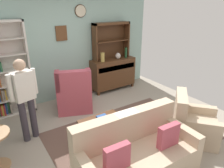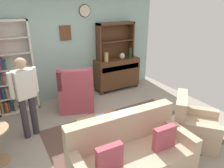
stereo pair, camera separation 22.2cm
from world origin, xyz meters
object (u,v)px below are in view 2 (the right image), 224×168
Objects in this scene: sideboard_hutch at (115,36)px; bottle_wine at (130,53)px; vase_round at (122,56)px; wingback_chair at (76,94)px; vase_tall at (106,57)px; bookshelf at (9,71)px; book_stack at (101,118)px; sideboard at (117,73)px; couch_floral at (131,156)px; coffee_table at (101,123)px; armchair_floral at (193,127)px; person_reading at (25,93)px.

sideboard_hutch reaches higher than bottle_wine.
wingback_chair is at bearing -162.54° from vase_round.
bookshelf is at bearing 176.11° from vase_tall.
bookshelf is at bearing 177.06° from vase_round.
bottle_wine is 0.28× the size of wingback_chair.
wingback_chair is 1.39m from book_stack.
bookshelf reaches higher than wingback_chair.
wingback_chair reaches higher than sideboard.
bookshelf reaches higher than sideboard_hutch.
bottle_wine reaches higher than sideboard.
couch_floral is (-1.53, -2.92, -0.20)m from sideboard.
sideboard is 5.25× the size of vase_tall.
vase_tall is 3.14m from couch_floral.
bottle_wine is 1.56× the size of book_stack.
coffee_table is at bearing -131.52° from vase_round.
wingback_chair reaches higher than coffee_table.
sideboard is 0.52m from vase_round.
sideboard_hutch is 4.44× the size of vase_tall.
couch_floral is (-1.92, -2.83, -0.75)m from bottle_wine.
person_reading is (-2.56, 1.68, 0.62)m from armchair_floral.
sideboard_hutch is 3.21m from armchair_floral.
book_stack is at bearing -36.03° from person_reading.
bookshelf is 2.84m from sideboard.
couch_floral is at bearing -117.69° from sideboard.
vase_tall reaches higher than coffee_table.
vase_round reaches higher than wingback_chair.
sideboard is at bearing 51.78° from book_stack.
couch_floral is (1.26, -3.00, -0.69)m from bookshelf.
vase_tall is at bearing 24.32° from wingback_chair.
couch_floral is at bearing -176.76° from armchair_floral.
sideboard_hutch reaches higher than couch_floral.
vase_round is 0.58× the size of bottle_wine.
sideboard is 2.85m from armchair_floral.
bookshelf is 4.05m from armchair_floral.
sideboard_hutch is 5.82× the size of book_stack.
person_reading is at bearing -154.57° from sideboard_hutch.
bookshelf is 2.48m from coffee_table.
sideboard is at bearing -1.71° from bookshelf.
vase_tall is 0.23× the size of armchair_floral.
coffee_table is 0.11m from book_stack.
vase_round is at bearing 59.77° from couch_floral.
bookshelf reaches higher than armchair_floral.
sideboard is 0.69m from bottle_wine.
couch_floral is (-1.14, -2.84, -0.73)m from vase_tall.
bottle_wine is (3.18, -0.17, 0.06)m from bookshelf.
wingback_chair is 5.55× the size of book_stack.
sideboard is 1.60m from wingback_chair.
armchair_floral is 1.71m from book_stack.
sideboard_hutch is at bearing 90.00° from sideboard.
vase_round reaches higher than coffee_table.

